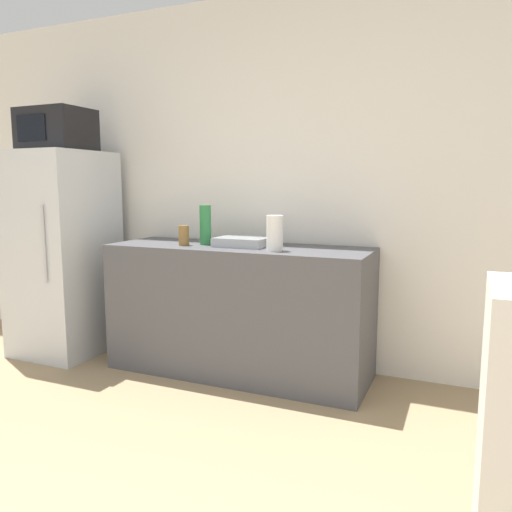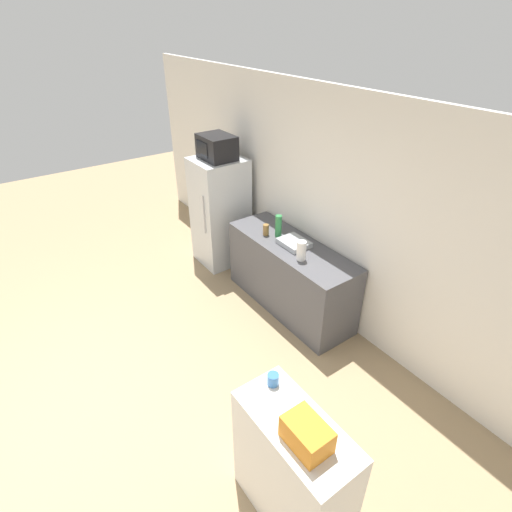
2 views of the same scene
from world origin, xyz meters
TOP-DOWN VIEW (x-y plane):
  - wall_back at (0.00, 2.91)m, footprint 8.00×0.06m
  - refrigerator at (-1.60, 2.45)m, footprint 0.62×0.69m
  - microwave at (-1.60, 2.45)m, footprint 0.49×0.38m
  - counter at (-0.16, 2.56)m, footprint 1.78×0.60m
  - sink_basin at (-0.13, 2.57)m, footprint 0.34×0.28m
  - bottle_tall at (-0.41, 2.55)m, footprint 0.08×0.08m
  - bottle_short at (-0.52, 2.45)m, footprint 0.07×0.07m
  - paper_towel_roll at (0.15, 2.43)m, footprint 0.10×0.10m

SIDE VIEW (x-z plane):
  - counter at x=-0.16m, z-range 0.00..0.88m
  - refrigerator at x=-1.60m, z-range 0.00..1.54m
  - sink_basin at x=-0.13m, z-range 0.88..0.94m
  - bottle_short at x=-0.52m, z-range 0.88..1.02m
  - paper_towel_roll at x=0.15m, z-range 0.88..1.10m
  - bottle_tall at x=-0.41m, z-range 0.88..1.15m
  - wall_back at x=0.00m, z-range 0.00..2.60m
  - microwave at x=-1.60m, z-range 1.54..1.85m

